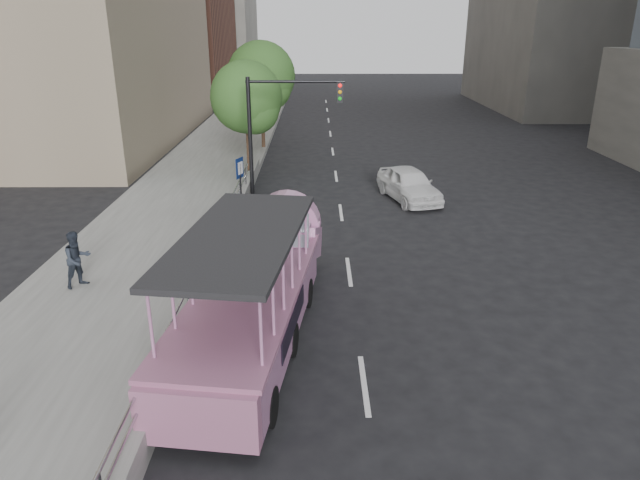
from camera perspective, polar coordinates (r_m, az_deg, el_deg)
ground at (r=14.35m, az=-0.25°, el=-9.68°), size 160.00×160.00×0.00m
sidewalk at (r=24.16m, az=-14.12°, el=3.00°), size 5.50×80.00×0.30m
kerb_wall at (r=16.19m, az=-11.42°, el=-4.47°), size 0.24×30.00×0.36m
guardrail at (r=15.92m, az=-11.59°, el=-2.31°), size 0.07×22.00×0.71m
duck_boat at (r=14.22m, az=-6.28°, el=-4.90°), size 3.42×9.48×3.08m
car at (r=25.34m, az=8.89°, el=5.55°), size 2.75×4.53×1.44m
pedestrian_mid at (r=17.34m, az=-23.10°, el=-1.78°), size 0.98×1.00×1.63m
parking_sign at (r=22.68m, az=-7.97°, el=5.97°), size 0.23×0.51×2.42m
traffic_signal at (r=25.20m, az=-4.33°, el=12.12°), size 4.20×0.32×5.20m
street_tree_near at (r=28.69m, az=-7.18°, el=13.72°), size 3.52×3.52×5.72m
street_tree_far at (r=34.56m, az=-5.74°, el=15.77°), size 3.97×3.97×6.45m
midrise_stone_b at (r=78.06m, az=-13.24°, el=22.30°), size 16.00×14.00×20.00m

